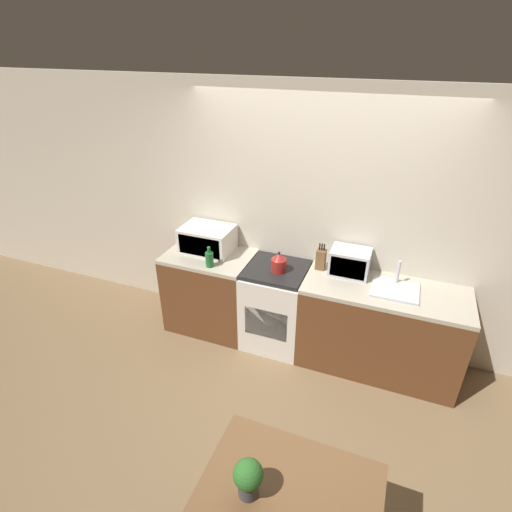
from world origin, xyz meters
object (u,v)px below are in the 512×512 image
Objects in this scene: dining_table at (289,502)px; microwave at (207,239)px; stove_range at (276,306)px; bottle at (209,259)px; toaster_oven at (350,262)px; kettle at (279,263)px.

microwave is at bearing 126.77° from dining_table.
stove_range is 0.92× the size of dining_table.
bottle is 1.36m from toaster_oven.
microwave is 2.61m from dining_table.
bottle is (-0.63, -0.21, 0.53)m from stove_range.
microwave reaches higher than bottle.
stove_range is at bearing 18.02° from bottle.
kettle is 2.09m from dining_table.
stove_range is 4.29× the size of kettle.
bottle is at bearing -161.98° from stove_range.
microwave is at bearing 170.75° from kettle.
bottle is 0.58× the size of toaster_oven.
kettle is 0.21× the size of dining_table.
microwave is (-0.81, 0.09, 0.59)m from stove_range.
kettle is 0.40× the size of microwave.
kettle is (0.03, -0.04, 0.54)m from stove_range.
toaster_oven is (0.64, 0.20, 0.03)m from kettle.
bottle reaches higher than stove_range.
toaster_oven reaches higher than kettle.
toaster_oven is at bearing 12.84° from stove_range.
dining_table is (0.74, -1.97, 0.19)m from stove_range.
bottle is 0.22× the size of dining_table.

